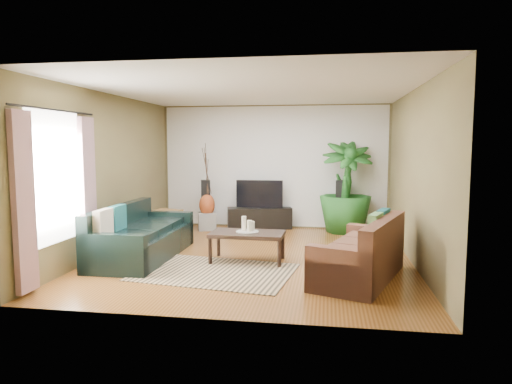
% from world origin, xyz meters
% --- Properties ---
extents(floor, '(5.50, 5.50, 0.00)m').
position_xyz_m(floor, '(0.00, 0.00, 0.00)').
color(floor, brown).
rests_on(floor, ground).
extents(ceiling, '(5.50, 5.50, 0.00)m').
position_xyz_m(ceiling, '(0.00, 0.00, 2.70)').
color(ceiling, white).
rests_on(ceiling, ground).
extents(wall_back, '(5.00, 0.00, 5.00)m').
position_xyz_m(wall_back, '(0.00, 2.75, 1.35)').
color(wall_back, brown).
rests_on(wall_back, ground).
extents(wall_front, '(5.00, 0.00, 5.00)m').
position_xyz_m(wall_front, '(0.00, -2.75, 1.35)').
color(wall_front, brown).
rests_on(wall_front, ground).
extents(wall_left, '(0.00, 5.50, 5.50)m').
position_xyz_m(wall_left, '(-2.50, 0.00, 1.35)').
color(wall_left, brown).
rests_on(wall_left, ground).
extents(wall_right, '(0.00, 5.50, 5.50)m').
position_xyz_m(wall_right, '(2.50, 0.00, 1.35)').
color(wall_right, brown).
rests_on(wall_right, ground).
extents(backwall_panel, '(4.90, 0.00, 4.90)m').
position_xyz_m(backwall_panel, '(0.00, 2.74, 1.35)').
color(backwall_panel, white).
rests_on(backwall_panel, ground).
extents(window_pane, '(0.00, 1.80, 1.80)m').
position_xyz_m(window_pane, '(-2.48, -1.60, 1.40)').
color(window_pane, white).
rests_on(window_pane, ground).
extents(curtain_near, '(0.08, 0.35, 2.20)m').
position_xyz_m(curtain_near, '(-2.43, -2.35, 1.15)').
color(curtain_near, gray).
rests_on(curtain_near, ground).
extents(curtain_far, '(0.08, 0.35, 2.20)m').
position_xyz_m(curtain_far, '(-2.43, -0.85, 1.15)').
color(curtain_far, gray).
rests_on(curtain_far, ground).
extents(curtain_rod, '(0.03, 1.90, 0.03)m').
position_xyz_m(curtain_rod, '(-2.43, -1.60, 2.30)').
color(curtain_rod, black).
rests_on(curtain_rod, ground).
extents(sofa_left, '(1.00, 2.33, 0.85)m').
position_xyz_m(sofa_left, '(-1.79, -0.33, 0.42)').
color(sofa_left, black).
rests_on(sofa_left, floor).
extents(sofa_right, '(1.42, 2.04, 0.85)m').
position_xyz_m(sofa_right, '(1.62, -1.00, 0.42)').
color(sofa_right, '#563224').
rests_on(sofa_right, floor).
extents(area_rug, '(2.37, 1.83, 0.01)m').
position_xyz_m(area_rug, '(-0.40, -1.02, 0.01)').
color(area_rug, tan).
rests_on(area_rug, floor).
extents(coffee_table, '(1.17, 0.66, 0.47)m').
position_xyz_m(coffee_table, '(-0.06, -0.33, 0.23)').
color(coffee_table, black).
rests_on(coffee_table, floor).
extents(candle_tray, '(0.35, 0.35, 0.02)m').
position_xyz_m(candle_tray, '(-0.06, -0.33, 0.48)').
color(candle_tray, gray).
rests_on(candle_tray, coffee_table).
extents(candle_tall, '(0.07, 0.07, 0.23)m').
position_xyz_m(candle_tall, '(-0.12, -0.30, 0.60)').
color(candle_tall, white).
rests_on(candle_tall, candle_tray).
extents(candle_mid, '(0.07, 0.07, 0.18)m').
position_xyz_m(candle_mid, '(-0.02, -0.37, 0.57)').
color(candle_mid, white).
rests_on(candle_mid, candle_tray).
extents(candle_short, '(0.07, 0.07, 0.15)m').
position_xyz_m(candle_short, '(0.01, -0.27, 0.56)').
color(candle_short, beige).
rests_on(candle_short, candle_tray).
extents(tv_stand, '(1.45, 0.76, 0.46)m').
position_xyz_m(tv_stand, '(-0.28, 2.50, 0.23)').
color(tv_stand, black).
rests_on(tv_stand, floor).
extents(television, '(1.02, 0.06, 0.60)m').
position_xyz_m(television, '(-0.28, 2.50, 0.77)').
color(television, black).
rests_on(television, tv_stand).
extents(speaker_left, '(0.25, 0.26, 1.08)m').
position_xyz_m(speaker_left, '(-1.42, 2.23, 0.54)').
color(speaker_left, black).
rests_on(speaker_left, floor).
extents(speaker_right, '(0.22, 0.24, 1.08)m').
position_xyz_m(speaker_right, '(1.46, 2.48, 0.54)').
color(speaker_right, black).
rests_on(speaker_right, floor).
extents(potted_plant, '(1.24, 1.24, 1.91)m').
position_xyz_m(potted_plant, '(1.56, 2.36, 0.96)').
color(potted_plant, '#1C551C').
rests_on(potted_plant, floor).
extents(plant_pot, '(0.35, 0.35, 0.27)m').
position_xyz_m(plant_pot, '(1.56, 2.36, 0.14)').
color(plant_pot, black).
rests_on(plant_pot, floor).
extents(pedestal, '(0.47, 0.47, 0.37)m').
position_xyz_m(pedestal, '(-1.38, 2.18, 0.19)').
color(pedestal, gray).
rests_on(pedestal, floor).
extents(vase, '(0.34, 0.34, 0.48)m').
position_xyz_m(vase, '(-1.38, 2.18, 0.54)').
color(vase, brown).
rests_on(vase, pedestal).
extents(side_table, '(0.62, 0.62, 0.55)m').
position_xyz_m(side_table, '(-1.95, 1.18, 0.28)').
color(side_table, brown).
rests_on(side_table, floor).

